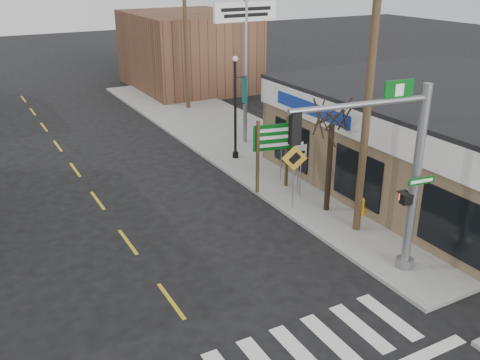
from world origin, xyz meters
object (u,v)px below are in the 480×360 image
dance_center_sign (245,35)px  utility_pole_far (186,34)px  guide_sign (273,145)px  fire_hydrant (364,205)px  utility_pole_near (370,85)px  lamp_post (236,100)px  bare_tree (333,108)px  traffic_signal_pole (400,165)px

dance_center_sign → utility_pole_far: size_ratio=0.81×
guide_sign → fire_hydrant: (1.73, -3.79, -1.58)m
utility_pole_near → utility_pole_far: bearing=84.8°
fire_hydrant → lamp_post: lamp_post is taller
dance_center_sign → utility_pole_far: (0.24, 8.11, -0.84)m
bare_tree → utility_pole_far: (1.62, 17.07, 0.66)m
bare_tree → utility_pole_near: size_ratio=0.50×
fire_hydrant → utility_pole_near: size_ratio=0.07×
lamp_post → dance_center_sign: size_ratio=0.66×
fire_hydrant → lamp_post: 8.48m
bare_tree → utility_pole_far: size_ratio=0.56×
lamp_post → utility_pole_near: utility_pole_near is taller
utility_pole_near → utility_pole_far: 18.99m
utility_pole_far → bare_tree: bearing=-101.8°
utility_pole_near → utility_pole_far: utility_pole_near is taller
dance_center_sign → bare_tree: size_ratio=1.45×
fire_hydrant → guide_sign: bearing=114.6°
traffic_signal_pole → guide_sign: 7.51m
fire_hydrant → bare_tree: bare_tree is taller
guide_sign → utility_pole_near: size_ratio=0.30×
utility_pole_near → utility_pole_far: size_ratio=1.11×
guide_sign → utility_pole_far: 14.79m
traffic_signal_pole → guide_sign: bearing=94.2°
bare_tree → utility_pole_near: bearing=-91.6°
guide_sign → utility_pole_far: size_ratio=0.33×
traffic_signal_pole → dance_center_sign: bearing=86.5°
lamp_post → utility_pole_far: size_ratio=0.54×
traffic_signal_pole → utility_pole_far: bearing=89.8°
fire_hydrant → traffic_signal_pole: bearing=-120.6°
traffic_signal_pole → lamp_post: traffic_signal_pole is taller
fire_hydrant → utility_pole_near: utility_pole_near is taller
fire_hydrant → bare_tree: (-0.95, 1.06, 3.67)m
bare_tree → utility_pole_near: (-0.05, -1.84, 1.20)m
dance_center_sign → guide_sign: bearing=-111.6°
dance_center_sign → bare_tree: dance_center_sign is taller
fire_hydrant → lamp_post: size_ratio=0.15×
guide_sign → dance_center_sign: size_ratio=0.41×
lamp_post → utility_pole_near: 9.13m
fire_hydrant → utility_pole_far: 18.65m
lamp_post → bare_tree: 7.07m
traffic_signal_pole → fire_hydrant: 5.20m
dance_center_sign → utility_pole_near: bearing=-100.0°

